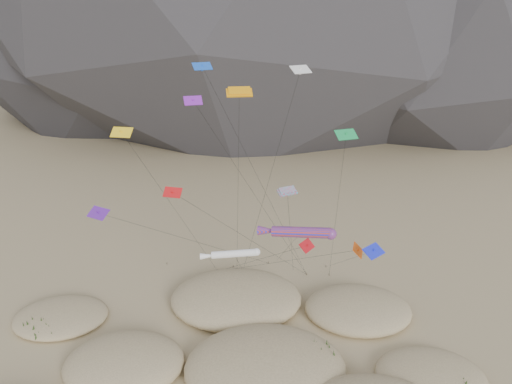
# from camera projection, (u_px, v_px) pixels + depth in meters

# --- Properties ---
(dunes) EXTENTS (50.45, 35.81, 3.89)m
(dunes) POSITION_uv_depth(u_px,v_px,m) (228.00, 372.00, 47.35)
(dunes) COLOR #CCB789
(dunes) RESTS_ON ground
(dune_grass) EXTENTS (44.47, 30.35, 1.47)m
(dune_grass) POSITION_uv_depth(u_px,v_px,m) (242.00, 369.00, 47.50)
(dune_grass) COLOR black
(dune_grass) RESTS_ON ground
(kite_stakes) EXTENTS (21.93, 3.95, 0.30)m
(kite_stakes) POSITION_uv_depth(u_px,v_px,m) (261.00, 269.00, 67.09)
(kite_stakes) COLOR #3F2D1E
(kite_stakes) RESTS_ON ground
(rainbow_tube_kite) EXTENTS (7.27, 21.50, 14.46)m
(rainbow_tube_kite) POSITION_uv_depth(u_px,v_px,m) (298.00, 232.00, 46.30)
(rainbow_tube_kite) COLOR red
(rainbow_tube_kite) RESTS_ON ground
(white_tube_kite) EXTENTS (5.90, 15.79, 11.20)m
(white_tube_kite) POSITION_uv_depth(u_px,v_px,m) (232.00, 254.00, 48.69)
(white_tube_kite) COLOR white
(white_tube_kite) RESTS_ON ground
(orange_parafoil) EXTENTS (2.85, 7.63, 25.44)m
(orange_parafoil) POSITION_uv_depth(u_px,v_px,m) (239.00, 94.00, 52.34)
(orange_parafoil) COLOR orange
(orange_parafoil) RESTS_ON ground
(multi_parafoil) EXTENTS (3.45, 15.94, 17.33)m
(multi_parafoil) POSITION_uv_depth(u_px,v_px,m) (287.00, 193.00, 47.34)
(multi_parafoil) COLOR #FA1A3F
(multi_parafoil) RESTS_ON ground
(delta_kites) EXTENTS (28.23, 21.91, 28.11)m
(delta_kites) POSITION_uv_depth(u_px,v_px,m) (254.00, 173.00, 48.68)
(delta_kites) COLOR #1B26E6
(delta_kites) RESTS_ON ground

